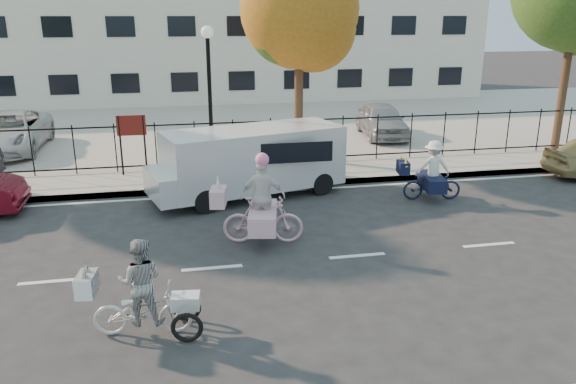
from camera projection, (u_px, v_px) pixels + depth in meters
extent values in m
plane|color=#333334|center=(212.00, 268.00, 11.09)|extent=(120.00, 120.00, 0.00)
cube|color=#A8A399|center=(200.00, 190.00, 15.79)|extent=(60.00, 0.10, 0.15)
cube|color=#A8A399|center=(198.00, 179.00, 16.77)|extent=(60.00, 2.20, 0.15)
cube|color=#A8A399|center=(189.00, 125.00, 25.09)|extent=(60.00, 15.60, 0.15)
cube|color=silver|center=(181.00, 45.00, 33.55)|extent=(34.00, 10.00, 6.00)
cylinder|color=black|center=(210.00, 106.00, 16.89)|extent=(0.12, 0.12, 4.00)
sphere|color=white|center=(207.00, 32.00, 16.24)|extent=(0.36, 0.36, 0.36)
cylinder|color=black|center=(121.00, 146.00, 16.72)|extent=(0.06, 0.06, 1.80)
cylinder|color=black|center=(145.00, 145.00, 16.85)|extent=(0.06, 0.06, 1.80)
cube|color=#59140F|center=(131.00, 125.00, 16.60)|extent=(0.85, 0.04, 0.60)
imported|color=silver|center=(143.00, 310.00, 8.72)|extent=(1.57, 0.70, 0.80)
imported|color=white|center=(140.00, 282.00, 8.57)|extent=(0.74, 0.60, 1.40)
cube|color=white|center=(87.00, 284.00, 8.51)|extent=(0.32, 0.52, 0.32)
cone|color=white|center=(86.00, 268.00, 8.55)|extent=(0.12, 0.12, 0.16)
cone|color=white|center=(84.00, 274.00, 8.35)|extent=(0.12, 0.12, 0.16)
torus|color=black|center=(187.00, 328.00, 8.53)|extent=(0.50, 0.13, 0.50)
torus|color=black|center=(186.00, 308.00, 9.11)|extent=(0.50, 0.13, 0.50)
cube|color=white|center=(185.00, 301.00, 8.73)|extent=(0.48, 0.36, 0.22)
imported|color=beige|center=(263.00, 220.00, 12.18)|extent=(1.82, 0.83, 1.06)
imported|color=silver|center=(263.00, 197.00, 12.02)|extent=(1.04, 0.59, 1.66)
cube|color=#D2A0B0|center=(218.00, 197.00, 12.02)|extent=(0.42, 0.63, 0.38)
cone|color=silver|center=(218.00, 182.00, 11.91)|extent=(0.13, 0.13, 0.34)
cube|color=#D2A0B0|center=(263.00, 218.00, 12.16)|extent=(0.84, 1.46, 0.42)
sphere|color=pink|center=(262.00, 160.00, 11.77)|extent=(0.30, 0.30, 0.30)
imported|color=black|center=(432.00, 185.00, 15.10)|extent=(1.61, 0.78, 0.81)
imported|color=white|center=(433.00, 167.00, 14.95)|extent=(0.99, 0.67, 1.42)
cube|color=black|center=(403.00, 167.00, 14.92)|extent=(0.35, 0.53, 0.32)
cone|color=yellow|center=(401.00, 159.00, 15.02)|extent=(0.11, 0.21, 0.29)
cone|color=yellow|center=(406.00, 162.00, 14.71)|extent=(0.11, 0.21, 0.29)
cube|color=black|center=(432.00, 182.00, 15.07)|extent=(0.67, 1.24, 0.36)
cube|color=white|center=(254.00, 158.00, 15.25)|extent=(5.10, 3.00, 1.60)
cube|color=white|center=(157.00, 179.00, 14.90)|extent=(0.89, 1.79, 0.71)
cylinder|color=black|center=(194.00, 197.00, 14.44)|extent=(0.66, 0.39, 0.62)
cylinder|color=black|center=(192.00, 180.00, 15.90)|extent=(0.66, 0.39, 0.62)
cylinder|color=black|center=(321.00, 189.00, 15.06)|extent=(0.66, 0.39, 0.62)
cylinder|color=black|center=(308.00, 174.00, 16.53)|extent=(0.66, 0.39, 0.62)
imported|color=silver|center=(8.00, 132.00, 19.74)|extent=(2.28, 4.95, 1.37)
imported|color=#95989C|center=(382.00, 120.00, 22.15)|extent=(2.00, 4.01, 1.31)
cylinder|color=#442D1D|center=(299.00, 99.00, 18.23)|extent=(0.28, 0.28, 4.34)
sphere|color=#9F6219|center=(299.00, 8.00, 17.38)|extent=(3.72, 3.72, 3.72)
sphere|color=#9F6219|center=(313.00, 29.00, 17.85)|extent=(2.73, 2.73, 2.73)
cylinder|color=#442D1D|center=(564.00, 84.00, 19.55)|extent=(0.28, 0.28, 4.96)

